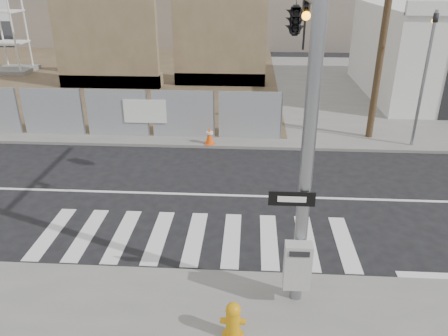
# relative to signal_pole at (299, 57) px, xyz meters

# --- Properties ---
(ground) EXTENTS (100.00, 100.00, 0.00)m
(ground) POSITION_rel_signal_pole_xyz_m (-2.49, 2.05, -4.78)
(ground) COLOR black
(ground) RESTS_ON ground
(sidewalk_far) EXTENTS (50.00, 20.00, 0.12)m
(sidewalk_far) POSITION_rel_signal_pole_xyz_m (-2.49, 16.05, -4.72)
(sidewalk_far) COLOR slate
(sidewalk_far) RESTS_ON ground
(signal_pole) EXTENTS (0.96, 5.87, 7.00)m
(signal_pole) POSITION_rel_signal_pole_xyz_m (0.00, 0.00, 0.00)
(signal_pole) COLOR gray
(signal_pole) RESTS_ON sidewalk_near
(far_signal_pole) EXTENTS (0.16, 0.20, 5.60)m
(far_signal_pole) POSITION_rel_signal_pole_xyz_m (5.51, 6.65, -1.30)
(far_signal_pole) COLOR gray
(far_signal_pole) RESTS_ON sidewalk_far
(concrete_wall_left) EXTENTS (6.00, 1.30, 8.00)m
(concrete_wall_left) POSITION_rel_signal_pole_xyz_m (-9.49, 15.13, -1.40)
(concrete_wall_left) COLOR brown
(concrete_wall_left) RESTS_ON sidewalk_far
(concrete_wall_right) EXTENTS (5.50, 1.30, 8.00)m
(concrete_wall_right) POSITION_rel_signal_pole_xyz_m (-2.99, 16.13, -1.40)
(concrete_wall_right) COLOR brown
(concrete_wall_right) RESTS_ON sidewalk_far
(utility_pole_right) EXTENTS (1.60, 0.28, 10.00)m
(utility_pole_right) POSITION_rel_signal_pole_xyz_m (4.01, 7.55, 0.42)
(utility_pole_right) COLOR #4B3923
(utility_pole_right) RESTS_ON sidewalk_far
(fire_hydrant) EXTENTS (0.50, 0.48, 0.80)m
(fire_hydrant) POSITION_rel_signal_pole_xyz_m (-1.31, -3.98, -4.26)
(fire_hydrant) COLOR #CC890B
(fire_hydrant) RESTS_ON sidewalk_near
(traffic_cone_c) EXTENTS (0.46, 0.46, 0.69)m
(traffic_cone_c) POSITION_rel_signal_pole_xyz_m (-10.29, 7.25, -4.32)
(traffic_cone_c) COLOR #E44B0C
(traffic_cone_c) RESTS_ON sidewalk_far
(traffic_cone_d) EXTENTS (0.48, 0.48, 0.74)m
(traffic_cone_d) POSITION_rel_signal_pole_xyz_m (-2.72, 6.27, -4.30)
(traffic_cone_d) COLOR #FF530D
(traffic_cone_d) RESTS_ON sidewalk_far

